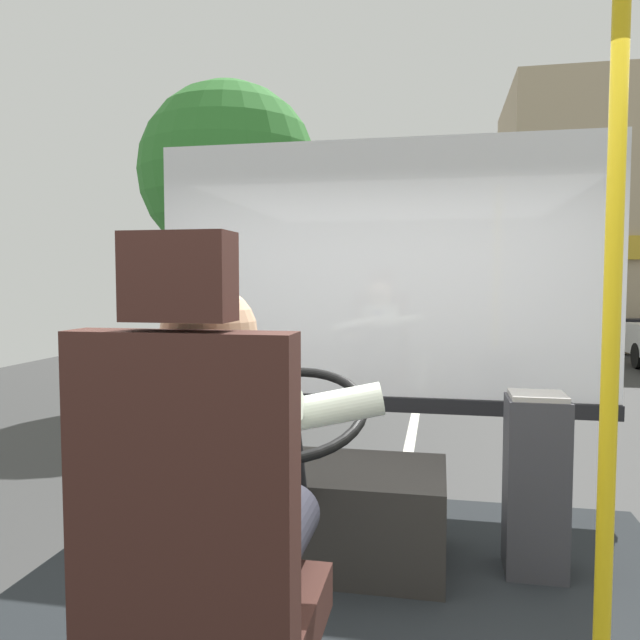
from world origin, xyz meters
name	(u,v)px	position (x,y,z in m)	size (l,w,h in m)	color
ground	(420,392)	(0.00, 8.80, -0.02)	(18.00, 44.00, 0.06)	#363636
driver_seat	(202,571)	(-0.19, -0.47, 1.26)	(0.48, 0.48, 1.29)	black
bus_driver	(220,483)	(-0.19, -0.35, 1.42)	(0.77, 0.55, 0.75)	#282833
steering_console	(314,507)	(-0.19, 0.77, 0.94)	(1.10, 1.00, 0.86)	#282623
handrail_pole	(610,370)	(0.76, -0.05, 1.68)	(0.04, 0.04, 1.92)	gold
fare_box	(535,484)	(0.71, 0.83, 1.08)	(0.24, 0.23, 0.74)	#333338
windshield_panel	(380,306)	(0.00, 1.62, 1.76)	(2.50, 0.08, 1.48)	white
street_tree	(229,174)	(-2.97, 7.58, 3.56)	(2.81, 2.81, 4.98)	#4C3828
parked_car_black	(625,322)	(5.35, 16.49, 0.73)	(1.77, 3.94, 1.43)	black
parked_car_charcoal	(568,313)	(4.89, 21.85, 0.67)	(1.95, 3.93, 1.31)	#474C51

